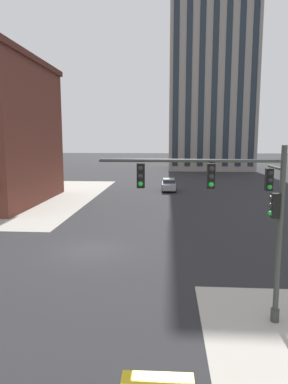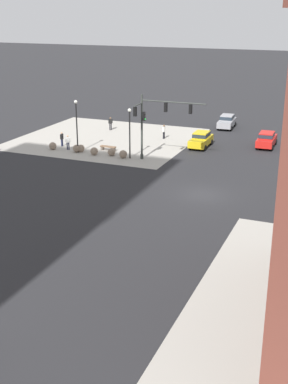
{
  "view_description": "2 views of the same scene",
  "coord_description": "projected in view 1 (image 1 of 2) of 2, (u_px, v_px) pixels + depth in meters",
  "views": [
    {
      "loc": [
        4.75,
        -20.65,
        6.77
      ],
      "look_at": [
        2.96,
        4.23,
        3.06
      ],
      "focal_mm": 32.85,
      "sensor_mm": 36.0,
      "label": 1
    },
    {
      "loc": [
        -10.89,
        39.14,
        14.58
      ],
      "look_at": [
        0.13,
        12.42,
        4.28
      ],
      "focal_mm": 48.35,
      "sensor_mm": 36.0,
      "label": 2
    }
  ],
  "objects": [
    {
      "name": "residential_tower_skyline_right",
      "position": [
        212.0,
        32.0,
        78.51
      ],
      "size": [
        18.96,
        16.46,
        61.32
      ],
      "color": "gray",
      "rests_on": "ground"
    },
    {
      "name": "car_main_southbound_near",
      "position": [
        169.0,
        184.0,
        46.67
      ],
      "size": [
        1.96,
        4.44,
        1.68
      ],
      "color": "#99999E",
      "rests_on": "ground"
    },
    {
      "name": "ground_plane",
      "position": [
        91.0,
        250.0,
        21.71
      ],
      "size": [
        320.0,
        320.0,
        0.0
      ],
      "primitive_type": "plane",
      "color": "#262628"
    },
    {
      "name": "traffic_signal_main",
      "position": [
        244.0,
        207.0,
        12.88
      ],
      "size": [
        6.73,
        2.09,
        6.59
      ],
      "color": "#383D38",
      "rests_on": "ground"
    }
  ]
}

